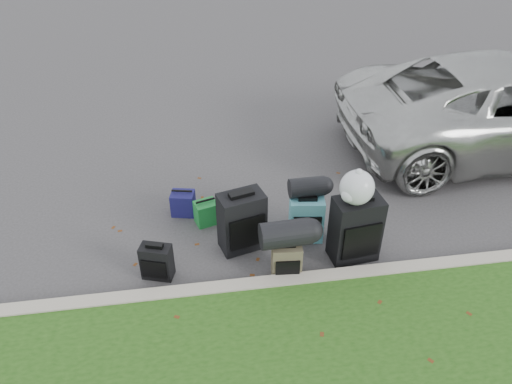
{
  "coord_description": "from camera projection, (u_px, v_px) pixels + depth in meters",
  "views": [
    {
      "loc": [
        -0.87,
        -5.0,
        4.25
      ],
      "look_at": [
        -0.1,
        0.2,
        0.55
      ],
      "focal_mm": 35.0,
      "sensor_mm": 36.0,
      "label": 1
    }
  ],
  "objects": [
    {
      "name": "suitcase_large_black_right",
      "position": [
        355.0,
        229.0,
        6.01
      ],
      "size": [
        0.61,
        0.41,
        0.86
      ],
      "primitive_type": "cube",
      "rotation": [
        0.0,
        0.0,
        0.12
      ],
      "color": "black",
      "rests_on": "ground"
    },
    {
      "name": "curb",
      "position": [
        280.0,
        284.0,
        5.74
      ],
      "size": [
        120.0,
        0.18,
        0.15
      ],
      "primitive_type": "cube",
      "color": "#9E937F",
      "rests_on": "ground"
    },
    {
      "name": "duffel_right",
      "position": [
        307.0,
        187.0,
        6.19
      ],
      "size": [
        0.45,
        0.26,
        0.25
      ],
      "primitive_type": "cylinder",
      "rotation": [
        0.0,
        1.57,
        0.02
      ],
      "color": "black",
      "rests_on": "suitcase_teal"
    },
    {
      "name": "suitcase_teal",
      "position": [
        306.0,
        219.0,
        6.36
      ],
      "size": [
        0.46,
        0.31,
        0.61
      ],
      "primitive_type": "cube",
      "rotation": [
        0.0,
        0.0,
        -0.14
      ],
      "color": "teal",
      "rests_on": "ground"
    },
    {
      "name": "suitcase_olive",
      "position": [
        287.0,
        261.0,
        5.82
      ],
      "size": [
        0.36,
        0.24,
        0.47
      ],
      "primitive_type": "cube",
      "rotation": [
        0.0,
        0.0,
        -0.08
      ],
      "color": "#433C2A",
      "rests_on": "ground"
    },
    {
      "name": "ground",
      "position": [
        266.0,
        234.0,
        6.59
      ],
      "size": [
        120.0,
        120.0,
        0.0
      ],
      "primitive_type": "plane",
      "color": "#383535",
      "rests_on": "ground"
    },
    {
      "name": "tote_navy",
      "position": [
        183.0,
        203.0,
        6.87
      ],
      "size": [
        0.36,
        0.31,
        0.33
      ],
      "primitive_type": "cube",
      "rotation": [
        0.0,
        0.0,
        -0.22
      ],
      "color": "#18164F",
      "rests_on": "ground"
    },
    {
      "name": "suitcase_small_black",
      "position": [
        157.0,
        262.0,
        5.84
      ],
      "size": [
        0.4,
        0.3,
        0.45
      ],
      "primitive_type": "cube",
      "rotation": [
        0.0,
        0.0,
        -0.31
      ],
      "color": "black",
      "rests_on": "ground"
    },
    {
      "name": "trash_bag",
      "position": [
        357.0,
        187.0,
        5.62
      ],
      "size": [
        0.4,
        0.4,
        0.4
      ],
      "primitive_type": "sphere",
      "color": "silver",
      "rests_on": "suitcase_large_black_right"
    },
    {
      "name": "duffel_left",
      "position": [
        286.0,
        234.0,
        5.62
      ],
      "size": [
        0.6,
        0.34,
        0.31
      ],
      "primitive_type": "cylinder",
      "rotation": [
        0.0,
        1.57,
        0.05
      ],
      "color": "black",
      "rests_on": "suitcase_olive"
    },
    {
      "name": "tote_green",
      "position": [
        206.0,
        213.0,
        6.7
      ],
      "size": [
        0.34,
        0.3,
        0.33
      ],
      "primitive_type": "cube",
      "rotation": [
        0.0,
        0.0,
        0.28
      ],
      "color": "#1A772E",
      "rests_on": "ground"
    },
    {
      "name": "suv",
      "position": [
        510.0,
        105.0,
        8.05
      ],
      "size": [
        5.47,
        2.53,
        1.52
      ],
      "primitive_type": "imported",
      "rotation": [
        0.0,
        0.0,
        1.57
      ],
      "color": "#B7B7B2",
      "rests_on": "ground"
    },
    {
      "name": "suitcase_large_black_left",
      "position": [
        242.0,
        221.0,
        6.17
      ],
      "size": [
        0.62,
        0.46,
        0.79
      ],
      "primitive_type": "cube",
      "rotation": [
        0.0,
        0.0,
        0.26
      ],
      "color": "black",
      "rests_on": "ground"
    }
  ]
}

